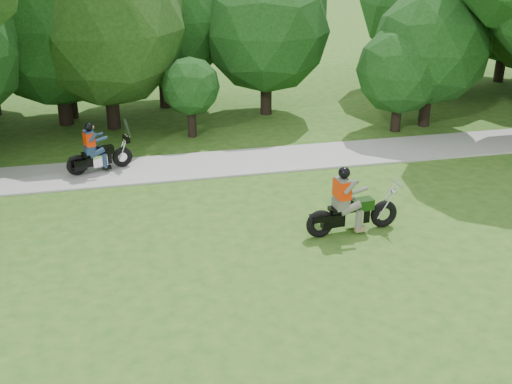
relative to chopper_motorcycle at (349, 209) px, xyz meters
name	(u,v)px	position (x,y,z in m)	size (l,w,h in m)	color
ground	(353,297)	(-0.90, -2.76, -0.64)	(100.00, 100.00, 0.00)	#295819
walkway	(262,160)	(-0.90, 5.24, -0.61)	(60.00, 2.20, 0.06)	#9F9F9A
tree_line	(224,18)	(-0.91, 11.53, 2.89)	(39.56, 12.06, 7.37)	black
chopper_motorcycle	(349,209)	(0.00, 0.00, 0.00)	(2.42, 0.72, 1.73)	black
touring_motorcycle	(95,154)	(-5.94, 5.35, -0.02)	(1.97, 1.02, 1.54)	black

